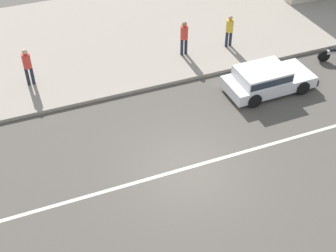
{
  "coord_description": "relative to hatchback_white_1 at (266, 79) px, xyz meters",
  "views": [
    {
      "loc": [
        -4.85,
        -10.42,
        11.4
      ],
      "look_at": [
        -0.13,
        1.46,
        0.8
      ],
      "focal_mm": 50.0,
      "sensor_mm": 36.0,
      "label": 1
    }
  ],
  "objects": [
    {
      "name": "kerb_strip",
      "position": [
        -4.87,
        6.81,
        -0.51
      ],
      "size": [
        68.0,
        10.0,
        0.15
      ],
      "primitive_type": "cube",
      "color": "#9E9384",
      "rests_on": "ground"
    },
    {
      "name": "lane_centre_stripe",
      "position": [
        -4.87,
        -3.05,
        -0.59
      ],
      "size": [
        50.4,
        0.14,
        0.01
      ],
      "primitive_type": "cube",
      "color": "silver",
      "rests_on": "ground"
    },
    {
      "name": "pedestrian_mid_kerb",
      "position": [
        0.13,
        3.63,
        0.46
      ],
      "size": [
        0.34,
        0.34,
        1.56
      ],
      "color": "#232838",
      "rests_on": "kerb_strip"
    },
    {
      "name": "hatchback_white_1",
      "position": [
        0.0,
        0.0,
        0.0
      ],
      "size": [
        3.83,
        1.86,
        1.1
      ],
      "color": "white",
      "rests_on": "ground"
    },
    {
      "name": "ground_plane",
      "position": [
        -4.87,
        -3.05,
        -0.59
      ],
      "size": [
        160.0,
        160.0,
        0.0
      ],
      "primitive_type": "plane",
      "color": "#544F47"
    },
    {
      "name": "pedestrian_far_end",
      "position": [
        -9.06,
        3.86,
        0.54
      ],
      "size": [
        0.34,
        0.34,
        1.67
      ],
      "color": "#232838",
      "rests_on": "kerb_strip"
    },
    {
      "name": "pedestrian_near_clock",
      "position": [
        -2.12,
        3.72,
        0.52
      ],
      "size": [
        0.34,
        0.34,
        1.64
      ],
      "color": "#232838",
      "rests_on": "kerb_strip"
    }
  ]
}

